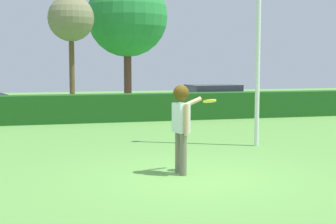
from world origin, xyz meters
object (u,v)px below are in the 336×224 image
(maple_tree, at_px, (127,17))
(person, at_px, (181,119))
(parked_car_silver, at_px, (213,97))
(frisbee, at_px, (210,101))
(oak_tree, at_px, (71,19))
(lamppost, at_px, (259,6))

(maple_tree, bearing_deg, person, -96.70)
(parked_car_silver, xyz_separation_m, maple_tree, (-2.84, 5.44, 3.93))
(person, xyz_separation_m, maple_tree, (1.99, 16.97, 3.51))
(frisbee, relative_size, maple_tree, 0.04)
(parked_car_silver, distance_m, oak_tree, 7.40)
(lamppost, bearing_deg, frisbee, -130.09)
(person, relative_size, lamppost, 0.26)
(lamppost, height_order, parked_car_silver, lamppost)
(parked_car_silver, relative_size, oak_tree, 0.81)
(person, xyz_separation_m, parked_car_silver, (4.83, 11.53, -0.42))
(frisbee, distance_m, parked_car_silver, 12.24)
(frisbee, relative_size, oak_tree, 0.05)
(person, relative_size, maple_tree, 0.26)
(lamppost, xyz_separation_m, maple_tree, (-0.92, 14.16, 0.93))
(maple_tree, bearing_deg, oak_tree, -138.19)
(person, xyz_separation_m, frisbee, (0.61, 0.07, 0.33))
(parked_car_silver, xyz_separation_m, oak_tree, (-5.95, 2.66, 3.50))
(frisbee, xyz_separation_m, maple_tree, (1.39, 16.90, 3.18))
(parked_car_silver, bearing_deg, oak_tree, 155.89)
(lamppost, height_order, oak_tree, lamppost)
(lamppost, distance_m, parked_car_silver, 9.42)
(lamppost, relative_size, maple_tree, 1.00)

